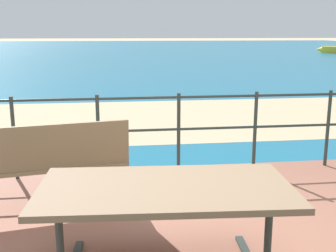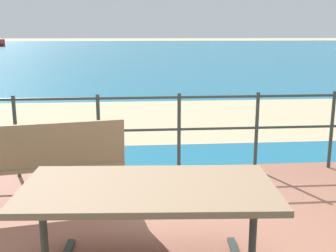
{
  "view_description": "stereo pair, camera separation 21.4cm",
  "coord_description": "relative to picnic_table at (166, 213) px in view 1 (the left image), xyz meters",
  "views": [
    {
      "loc": [
        -0.79,
        -2.57,
        1.79
      ],
      "look_at": [
        -0.14,
        2.3,
        0.68
      ],
      "focal_mm": 44.55,
      "sensor_mm": 36.0,
      "label": 1
    },
    {
      "loc": [
        -0.58,
        -2.6,
        1.79
      ],
      "look_at": [
        -0.14,
        2.3,
        0.68
      ],
      "focal_mm": 44.55,
      "sensor_mm": 36.0,
      "label": 2
    }
  ],
  "objects": [
    {
      "name": "railing_fence",
      "position": [
        0.48,
        2.53,
        0.01
      ],
      "size": [
        5.94,
        0.04,
        1.0
      ],
      "color": "#2D3833",
      "rests_on": "patio_paving"
    },
    {
      "name": "picnic_table",
      "position": [
        0.0,
        0.0,
        0.0
      ],
      "size": [
        1.68,
        1.63,
        0.79
      ],
      "rotation": [
        0.0,
        0.0,
        -0.07
      ],
      "color": "#7A6047",
      "rests_on": "patio_paving"
    },
    {
      "name": "sea_water",
      "position": [
        0.48,
        40.14,
        -0.66
      ],
      "size": [
        90.0,
        90.0,
        0.01
      ],
      "primitive_type": "cube",
      "color": "#196B8E",
      "rests_on": "ground"
    },
    {
      "name": "beach_strip",
      "position": [
        0.48,
        6.17,
        -0.66
      ],
      "size": [
        54.0,
        4.35,
        0.01
      ],
      "primitive_type": "cube",
      "rotation": [
        0.0,
        0.0,
        -0.0
      ],
      "color": "tan",
      "rests_on": "ground"
    },
    {
      "name": "park_bench",
      "position": [
        -0.92,
        1.46,
        -0.05
      ],
      "size": [
        1.53,
        0.66,
        0.91
      ],
      "rotation": [
        0.0,
        0.0,
        3.32
      ],
      "color": "#8C704C",
      "rests_on": "patio_paving"
    }
  ]
}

